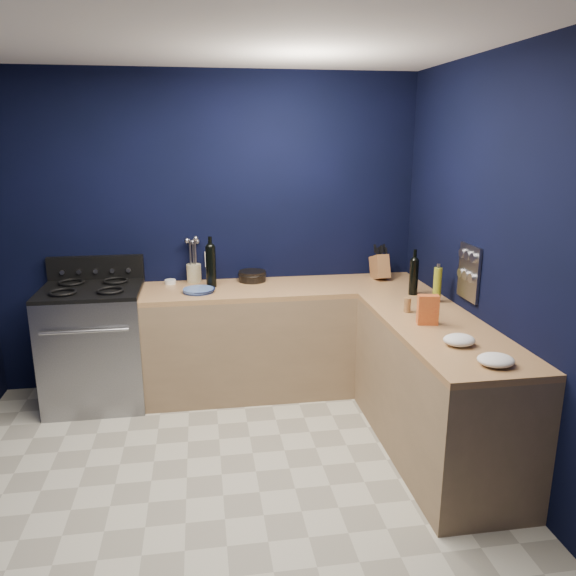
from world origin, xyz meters
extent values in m
cube|color=beige|center=(0.00, 0.00, -0.01)|extent=(3.50, 3.50, 0.02)
cube|color=silver|center=(0.00, 0.00, 2.61)|extent=(3.50, 3.50, 0.02)
cube|color=black|center=(0.00, 1.76, 1.30)|extent=(3.50, 0.02, 2.60)
cube|color=black|center=(1.76, 0.00, 1.30)|extent=(0.02, 3.50, 2.60)
cube|color=black|center=(0.00, -1.76, 1.30)|extent=(3.50, 0.02, 2.60)
cube|color=#8C6F50|center=(0.60, 1.44, 0.43)|extent=(2.30, 0.63, 0.86)
cube|color=brown|center=(0.60, 1.44, 0.88)|extent=(2.30, 0.63, 0.04)
cube|color=#8C6F50|center=(1.44, 0.29, 0.43)|extent=(0.63, 1.67, 0.86)
cube|color=brown|center=(1.44, 0.29, 0.88)|extent=(0.63, 1.67, 0.04)
cube|color=gray|center=(-0.93, 1.42, 0.46)|extent=(0.76, 0.66, 0.92)
cube|color=black|center=(-0.93, 1.10, 0.45)|extent=(0.59, 0.02, 0.42)
cube|color=black|center=(-0.93, 1.42, 0.94)|extent=(0.76, 0.66, 0.03)
cube|color=black|center=(-0.93, 1.72, 1.04)|extent=(0.76, 0.06, 0.20)
cube|color=gray|center=(1.74, 0.55, 1.18)|extent=(0.02, 0.28, 0.38)
cube|color=white|center=(0.00, 1.74, 1.08)|extent=(0.09, 0.02, 0.13)
cylinder|color=#3855A9|center=(-0.11, 1.35, 0.92)|extent=(0.32, 0.32, 0.03)
cylinder|color=white|center=(-0.34, 1.65, 0.92)|extent=(0.11, 0.11, 0.04)
cylinder|color=beige|center=(-0.14, 1.69, 0.98)|extent=(0.16, 0.16, 0.15)
cylinder|color=black|center=(0.00, 1.50, 1.07)|extent=(0.10, 0.10, 0.33)
cylinder|color=black|center=(0.34, 1.63, 0.94)|extent=(0.29, 0.29, 0.09)
cube|color=brown|center=(1.43, 1.55, 1.00)|extent=(0.13, 0.25, 0.25)
cylinder|color=black|center=(1.53, 1.03, 1.04)|extent=(0.07, 0.07, 0.27)
cylinder|color=olive|center=(1.63, 0.81, 1.03)|extent=(0.06, 0.06, 0.26)
cylinder|color=olive|center=(1.33, 0.60, 0.95)|extent=(0.06, 0.06, 0.10)
cylinder|color=olive|center=(1.46, 0.54, 0.95)|extent=(0.05, 0.05, 0.09)
cube|color=#A61013|center=(1.36, 0.33, 1.00)|extent=(0.14, 0.08, 0.19)
ellipsoid|color=white|center=(1.40, -0.06, 0.93)|extent=(0.21, 0.19, 0.07)
ellipsoid|color=white|center=(1.46, -0.37, 0.93)|extent=(0.23, 0.22, 0.06)
camera|label=1|loc=(-0.07, -2.95, 2.08)|focal=35.00mm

